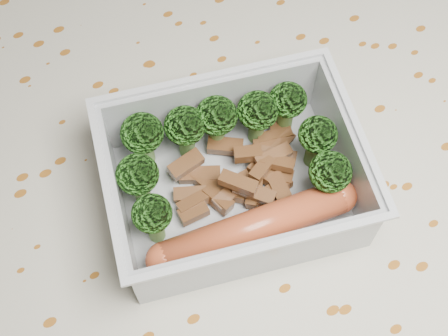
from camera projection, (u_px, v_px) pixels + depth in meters
dining_table at (229, 225)px, 0.56m from camera, size 1.40×0.90×0.75m
tablecloth at (229, 201)px, 0.51m from camera, size 1.46×0.96×0.19m
lunch_container at (234, 182)px, 0.45m from camera, size 0.21×0.18×0.06m
broccoli_florets at (224, 143)px, 0.45m from camera, size 0.16×0.12×0.05m
meat_pile at (244, 174)px, 0.46m from camera, size 0.11×0.08×0.03m
sausage at (254, 227)px, 0.43m from camera, size 0.16×0.04×0.03m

